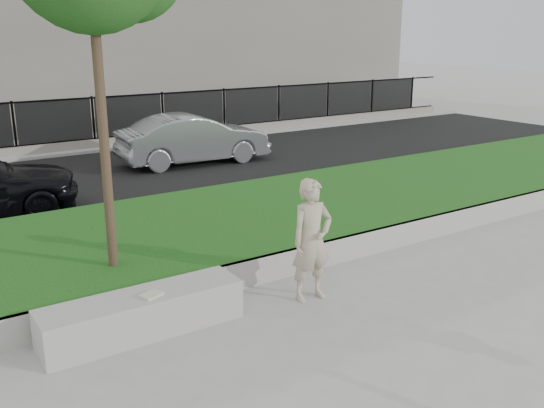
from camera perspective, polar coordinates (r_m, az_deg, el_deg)
ground at (r=7.73m, az=0.41°, el=-10.74°), size 90.00×90.00×0.00m
grass_bank at (r=10.08m, az=-9.18°, el=-3.15°), size 34.00×4.00×0.40m
grass_kerb at (r=8.45m, az=-3.56°, el=-6.85°), size 34.00×0.08×0.40m
street at (r=15.13m, az=-17.91°, el=2.07°), size 34.00×7.00×0.04m
far_pavement at (r=19.41m, az=-21.67°, el=4.81°), size 34.00×3.00×0.12m
iron_fence at (r=18.37m, az=-21.13°, el=5.81°), size 32.00×0.30×1.50m
stone_bench at (r=7.46m, az=-12.06°, el=-10.07°), size 2.41×0.60×0.49m
man at (r=7.98m, az=3.76°, el=-3.43°), size 0.62×0.43×1.65m
book at (r=7.29m, az=-11.27°, el=-8.37°), size 0.29×0.25×0.03m
car_silver at (r=16.26m, az=-7.39°, el=6.09°), size 4.05×1.66×1.31m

